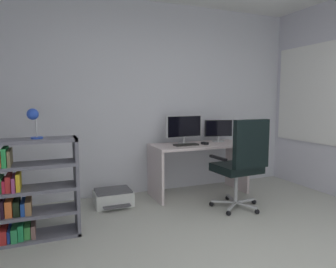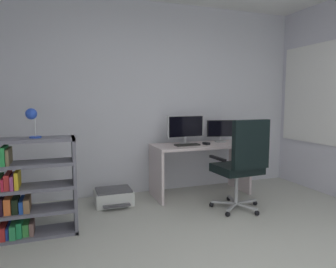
{
  "view_description": "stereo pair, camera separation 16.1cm",
  "coord_description": "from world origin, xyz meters",
  "px_view_note": "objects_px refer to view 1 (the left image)",
  "views": [
    {
      "loc": [
        -1.48,
        -1.55,
        1.35
      ],
      "look_at": [
        -0.05,
        1.96,
        0.92
      ],
      "focal_mm": 32.65,
      "sensor_mm": 36.0,
      "label": 1
    },
    {
      "loc": [
        -1.33,
        -1.61,
        1.35
      ],
      "look_at": [
        -0.05,
        1.96,
        0.92
      ],
      "focal_mm": 32.65,
      "sensor_mm": 36.0,
      "label": 2
    }
  ],
  "objects_px": {
    "keyboard": "(186,145)",
    "printer": "(113,197)",
    "monitor_secondary": "(218,129)",
    "bookshelf": "(24,194)",
    "desk": "(198,158)",
    "monitor_main": "(184,127)",
    "computer_mouse": "(205,143)",
    "office_chair": "(242,160)",
    "desk_lamp": "(33,118)"
  },
  "relations": [
    {
      "from": "computer_mouse",
      "to": "desk_lamp",
      "type": "xyz_separation_m",
      "value": [
        -2.17,
        -0.59,
        0.44
      ]
    },
    {
      "from": "monitor_secondary",
      "to": "bookshelf",
      "type": "relative_size",
      "value": 0.42
    },
    {
      "from": "keyboard",
      "to": "monitor_secondary",
      "type": "bearing_deg",
      "value": 13.61
    },
    {
      "from": "keyboard",
      "to": "office_chair",
      "type": "bearing_deg",
      "value": -63.78
    },
    {
      "from": "desk",
      "to": "keyboard",
      "type": "distance_m",
      "value": 0.31
    },
    {
      "from": "desk_lamp",
      "to": "desk",
      "type": "bearing_deg",
      "value": 17.44
    },
    {
      "from": "monitor_secondary",
      "to": "desk_lamp",
      "type": "distance_m",
      "value": 2.63
    },
    {
      "from": "monitor_secondary",
      "to": "printer",
      "type": "xyz_separation_m",
      "value": [
        -1.63,
        -0.12,
        -0.81
      ]
    },
    {
      "from": "monitor_secondary",
      "to": "computer_mouse",
      "type": "xyz_separation_m",
      "value": [
        -0.33,
        -0.18,
        -0.17
      ]
    },
    {
      "from": "office_chair",
      "to": "desk_lamp",
      "type": "bearing_deg",
      "value": 176.51
    },
    {
      "from": "computer_mouse",
      "to": "printer",
      "type": "xyz_separation_m",
      "value": [
        -1.3,
        0.06,
        -0.64
      ]
    },
    {
      "from": "bookshelf",
      "to": "monitor_secondary",
      "type": "bearing_deg",
      "value": 16.43
    },
    {
      "from": "monitor_main",
      "to": "office_chair",
      "type": "relative_size",
      "value": 0.51
    },
    {
      "from": "monitor_main",
      "to": "printer",
      "type": "relative_size",
      "value": 1.21
    },
    {
      "from": "monitor_main",
      "to": "computer_mouse",
      "type": "distance_m",
      "value": 0.37
    },
    {
      "from": "desk",
      "to": "monitor_main",
      "type": "distance_m",
      "value": 0.48
    },
    {
      "from": "desk",
      "to": "printer",
      "type": "relative_size",
      "value": 2.84
    },
    {
      "from": "desk",
      "to": "monitor_secondary",
      "type": "distance_m",
      "value": 0.55
    },
    {
      "from": "keyboard",
      "to": "office_chair",
      "type": "xyz_separation_m",
      "value": [
        0.39,
        -0.74,
        -0.11
      ]
    },
    {
      "from": "monitor_main",
      "to": "desk",
      "type": "bearing_deg",
      "value": -30.46
    },
    {
      "from": "monitor_main",
      "to": "keyboard",
      "type": "bearing_deg",
      "value": -105.35
    },
    {
      "from": "office_chair",
      "to": "desk_lamp",
      "type": "relative_size",
      "value": 3.9
    },
    {
      "from": "desk",
      "to": "bookshelf",
      "type": "bearing_deg",
      "value": -163.4
    },
    {
      "from": "bookshelf",
      "to": "keyboard",
      "type": "bearing_deg",
      "value": 16.77
    },
    {
      "from": "keyboard",
      "to": "office_chair",
      "type": "relative_size",
      "value": 0.3
    },
    {
      "from": "keyboard",
      "to": "office_chair",
      "type": "height_order",
      "value": "office_chair"
    },
    {
      "from": "monitor_secondary",
      "to": "desk_lamp",
      "type": "relative_size",
      "value": 1.44
    },
    {
      "from": "bookshelf",
      "to": "desk_lamp",
      "type": "distance_m",
      "value": 0.73
    },
    {
      "from": "desk",
      "to": "printer",
      "type": "distance_m",
      "value": 1.31
    },
    {
      "from": "desk",
      "to": "keyboard",
      "type": "height_order",
      "value": "keyboard"
    },
    {
      "from": "office_chair",
      "to": "printer",
      "type": "relative_size",
      "value": 2.36
    },
    {
      "from": "printer",
      "to": "keyboard",
      "type": "bearing_deg",
      "value": -2.46
    },
    {
      "from": "office_chair",
      "to": "bookshelf",
      "type": "bearing_deg",
      "value": 176.68
    },
    {
      "from": "office_chair",
      "to": "monitor_secondary",
      "type": "bearing_deg",
      "value": 76.41
    },
    {
      "from": "desk",
      "to": "monitor_main",
      "type": "xyz_separation_m",
      "value": [
        -0.18,
        0.11,
        0.43
      ]
    },
    {
      "from": "desk",
      "to": "printer",
      "type": "bearing_deg",
      "value": -179.17
    },
    {
      "from": "monitor_secondary",
      "to": "printer",
      "type": "distance_m",
      "value": 1.82
    },
    {
      "from": "computer_mouse",
      "to": "keyboard",
      "type": "bearing_deg",
      "value": 165.29
    },
    {
      "from": "monitor_main",
      "to": "desk_lamp",
      "type": "height_order",
      "value": "desk_lamp"
    },
    {
      "from": "keyboard",
      "to": "bookshelf",
      "type": "height_order",
      "value": "bookshelf"
    },
    {
      "from": "printer",
      "to": "computer_mouse",
      "type": "bearing_deg",
      "value": -2.65
    },
    {
      "from": "desk_lamp",
      "to": "monitor_secondary",
      "type": "bearing_deg",
      "value": 17.14
    },
    {
      "from": "keyboard",
      "to": "printer",
      "type": "relative_size",
      "value": 0.71
    },
    {
      "from": "computer_mouse",
      "to": "bookshelf",
      "type": "xyz_separation_m",
      "value": [
        -2.29,
        -0.59,
        -0.28
      ]
    },
    {
      "from": "monitor_main",
      "to": "bookshelf",
      "type": "distance_m",
      "value": 2.25
    },
    {
      "from": "office_chair",
      "to": "desk_lamp",
      "type": "xyz_separation_m",
      "value": [
        -2.28,
        0.14,
        0.56
      ]
    },
    {
      "from": "monitor_main",
      "to": "keyboard",
      "type": "distance_m",
      "value": 0.28
    },
    {
      "from": "monitor_secondary",
      "to": "office_chair",
      "type": "height_order",
      "value": "office_chair"
    },
    {
      "from": "monitor_main",
      "to": "office_chair",
      "type": "height_order",
      "value": "monitor_main"
    },
    {
      "from": "bookshelf",
      "to": "printer",
      "type": "relative_size",
      "value": 2.06
    }
  ]
}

